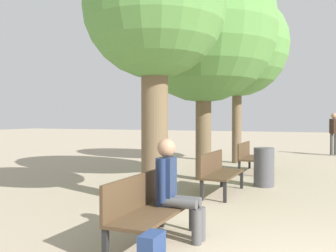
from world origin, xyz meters
name	(u,v)px	position (x,y,z in m)	size (l,w,h in m)	color
bench_row_0	(147,206)	(-2.14, 0.67, 0.48)	(0.54, 1.58, 0.85)	#4C3823
bench_row_1	(218,170)	(-2.14, 4.03, 0.48)	(0.54, 1.58, 0.85)	#4C3823
bench_row_2	(249,155)	(-2.14, 7.38, 0.48)	(0.54, 1.58, 0.85)	#4C3823
tree_row_0	(155,11)	(-2.96, 2.66, 3.47)	(2.56, 2.56, 4.83)	brown
tree_row_1	(204,30)	(-2.96, 5.58, 3.76)	(3.66, 3.66, 5.61)	brown
tree_row_2	(237,46)	(-2.96, 9.42, 4.05)	(3.53, 3.53, 5.83)	brown
person_seated	(175,187)	(-1.90, 0.99, 0.68)	(0.62, 0.35, 1.29)	#4C4C4C
pedestrian_near	(334,131)	(0.21, 13.72, 1.01)	(0.36, 0.32, 1.77)	#4C4C4C
trash_bin	(264,167)	(-1.40, 5.22, 0.44)	(0.46, 0.46, 0.88)	#4C4C51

